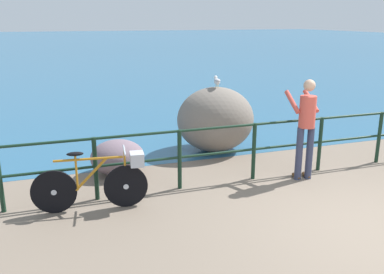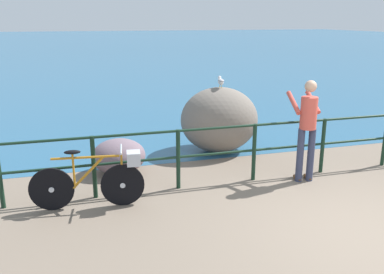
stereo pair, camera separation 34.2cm
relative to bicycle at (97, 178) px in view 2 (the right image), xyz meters
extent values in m
cube|color=#756656|center=(3.40, 18.18, -0.51)|extent=(120.00, 120.00, 0.10)
cube|color=#285B7F|center=(3.40, 46.64, -0.46)|extent=(120.00, 90.00, 0.01)
cylinder|color=black|center=(-1.39, 0.37, 0.05)|extent=(0.07, 0.07, 1.02)
cylinder|color=black|center=(-0.02, 0.37, 0.05)|extent=(0.07, 0.07, 1.02)
cylinder|color=black|center=(1.35, 0.37, 0.05)|extent=(0.07, 0.07, 1.02)
cylinder|color=black|center=(2.72, 0.37, 0.05)|extent=(0.07, 0.07, 1.02)
cylinder|color=black|center=(4.09, 0.37, 0.05)|extent=(0.07, 0.07, 1.02)
cylinder|color=black|center=(3.40, 0.37, 0.54)|extent=(9.59, 0.04, 0.04)
cylinder|color=black|center=(3.40, 0.37, 0.09)|extent=(9.59, 0.04, 0.04)
cylinder|color=black|center=(-0.66, 0.08, -0.13)|extent=(0.66, 0.12, 0.66)
cylinder|color=#B7BCC6|center=(-0.66, 0.08, -0.13)|extent=(0.09, 0.07, 0.08)
cylinder|color=black|center=(0.37, -0.05, -0.13)|extent=(0.66, 0.12, 0.66)
cylinder|color=#B7BCC6|center=(0.37, -0.05, -0.13)|extent=(0.09, 0.07, 0.08)
cylinder|color=#B27219|center=(-0.15, 0.02, 0.34)|extent=(0.98, 0.16, 0.04)
cylinder|color=#B27219|center=(-0.12, 0.02, 0.10)|extent=(0.50, 0.10, 0.50)
cylinder|color=#B27219|center=(-0.33, 0.04, 0.13)|extent=(0.03, 0.03, 0.53)
ellipsoid|color=black|center=(-0.33, 0.04, 0.43)|extent=(0.25, 0.13, 0.06)
cylinder|color=#B27219|center=(0.37, -0.05, 0.15)|extent=(0.03, 0.03, 0.57)
cylinder|color=#B7BCC6|center=(0.37, -0.05, 0.44)|extent=(0.09, 0.48, 0.03)
cube|color=#B7BCC6|center=(0.55, -0.07, 0.29)|extent=(0.23, 0.26, 0.20)
cylinder|color=#333851|center=(3.46, 0.08, 0.01)|extent=(0.12, 0.12, 0.95)
ellipsoid|color=#513319|center=(3.46, 0.14, -0.42)|extent=(0.13, 0.27, 0.08)
cylinder|color=#333851|center=(3.66, 0.06, 0.01)|extent=(0.12, 0.12, 0.95)
ellipsoid|color=#513319|center=(3.66, 0.12, -0.42)|extent=(0.13, 0.27, 0.08)
cylinder|color=#CC4C3F|center=(3.56, 0.07, 0.76)|extent=(0.28, 0.28, 0.55)
sphere|color=tan|center=(3.56, 0.07, 1.22)|extent=(0.20, 0.20, 0.20)
cylinder|color=#CC4C3F|center=(3.40, 0.32, 0.90)|extent=(0.13, 0.52, 0.34)
cylinder|color=#CC4C3F|center=(3.76, 0.29, 0.90)|extent=(0.13, 0.52, 0.34)
ellipsoid|color=slate|center=(2.71, 2.14, 0.23)|extent=(1.66, 1.45, 1.38)
ellipsoid|color=slate|center=(0.48, 1.41, -0.15)|extent=(0.99, 0.89, 0.64)
cylinder|color=gold|center=(2.69, 2.09, 0.95)|extent=(0.01, 0.01, 0.06)
cylinder|color=gold|center=(2.73, 2.09, 0.95)|extent=(0.01, 0.01, 0.06)
ellipsoid|color=white|center=(2.71, 2.09, 1.04)|extent=(0.14, 0.27, 0.13)
ellipsoid|color=#9E9EA3|center=(2.71, 2.07, 1.07)|extent=(0.15, 0.25, 0.06)
sphere|color=white|center=(2.73, 2.21, 1.11)|extent=(0.08, 0.08, 0.08)
cone|color=gold|center=(2.73, 2.26, 1.11)|extent=(0.03, 0.05, 0.02)
camera|label=1|loc=(-0.62, -5.94, 2.31)|focal=39.37mm
camera|label=2|loc=(-0.29, -6.04, 2.31)|focal=39.37mm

